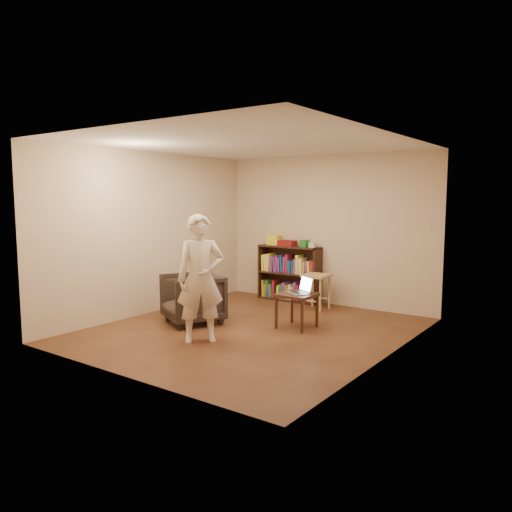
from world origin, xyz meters
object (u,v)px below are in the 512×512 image
Objects in this scene: armchair at (192,298)px; person at (201,279)px; bookshelf at (290,277)px; laptop at (301,289)px; stool at (317,281)px; side_table at (297,299)px.

person is (0.76, -0.66, 0.46)m from armchair.
laptop is (1.15, -1.54, 0.12)m from bookshelf.
person is at bearing -13.92° from armchair.
bookshelf reaches higher than stool.
bookshelf reaches higher than side_table.
bookshelf is 1.94m from side_table.
bookshelf is 0.72× the size of person.
stool is 1.17× the size of side_table.
stool is 1.29m from side_table.
person is at bearing -86.69° from laptop.
armchair is at bearing -155.29° from side_table.
laptop is 1.55m from person.
side_table is 1.20× the size of laptop.
stool is at bearing 106.26° from side_table.
bookshelf is 2.96m from person.
bookshelf is 1.47× the size of armchair.
side_table is 1.53m from person.
person reaches higher than bookshelf.
armchair is 1.11m from person.
laptop is (0.40, -1.19, 0.09)m from stool.
side_table is 0.30× the size of person.
armchair is at bearing -123.76° from laptop.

